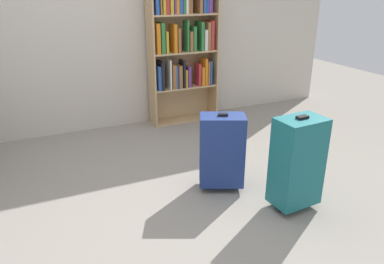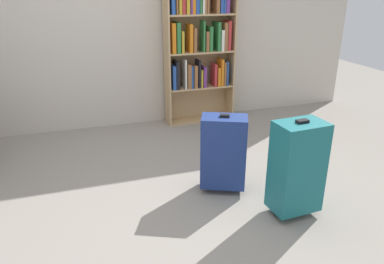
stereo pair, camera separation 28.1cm
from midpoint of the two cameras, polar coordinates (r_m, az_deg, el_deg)
The scene contains 5 objects.
ground_plane at distance 2.89m, azimuth -5.11°, elevation -11.80°, with size 10.28×10.28×0.00m, color gray.
back_wall at distance 4.37m, azimuth -14.97°, elevation 17.26°, with size 5.87×0.10×2.60m, color beige.
bookshelf at distance 4.45m, azimuth -3.34°, elevation 13.30°, with size 0.81×0.26×1.67m.
suitcase_teal at distance 2.79m, azimuth 13.04°, elevation -4.53°, with size 0.36×0.26×0.74m.
suitcase_navy_blue at distance 3.00m, azimuth 1.92°, elevation -2.91°, with size 0.41×0.34×0.66m.
Camera 1 is at (-0.89, -2.24, 1.60)m, focal length 34.89 mm.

